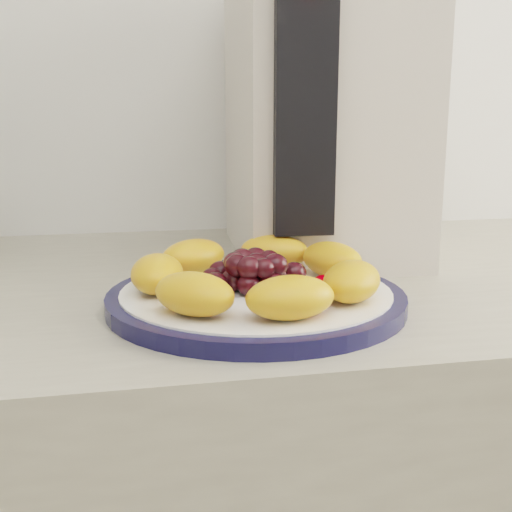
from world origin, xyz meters
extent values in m
cylinder|color=#131437|center=(0.08, 1.07, 0.91)|extent=(0.28, 0.28, 0.01)
cylinder|color=white|center=(0.08, 1.07, 0.91)|extent=(0.26, 0.26, 0.02)
cube|color=beige|center=(0.21, 1.30, 1.09)|extent=(0.23, 0.31, 0.37)
cube|color=black|center=(0.15, 1.15, 1.09)|extent=(0.07, 0.03, 0.28)
ellipsoid|color=orange|center=(0.17, 1.10, 0.94)|extent=(0.07, 0.09, 0.04)
ellipsoid|color=orange|center=(0.12, 1.15, 0.94)|extent=(0.09, 0.08, 0.04)
ellipsoid|color=orange|center=(0.03, 1.15, 0.94)|extent=(0.09, 0.08, 0.04)
ellipsoid|color=orange|center=(-0.01, 1.08, 0.94)|extent=(0.06, 0.08, 0.04)
ellipsoid|color=orange|center=(0.02, 1.00, 0.94)|extent=(0.09, 0.09, 0.04)
ellipsoid|color=orange|center=(0.09, 0.98, 0.94)|extent=(0.08, 0.06, 0.04)
ellipsoid|color=orange|center=(0.16, 1.02, 0.94)|extent=(0.08, 0.09, 0.04)
ellipsoid|color=black|center=(0.08, 1.07, 0.93)|extent=(0.02, 0.02, 0.02)
ellipsoid|color=black|center=(0.10, 1.07, 0.93)|extent=(0.02, 0.02, 0.02)
ellipsoid|color=black|center=(0.09, 1.09, 0.93)|extent=(0.02, 0.02, 0.02)
ellipsoid|color=black|center=(0.07, 1.09, 0.93)|extent=(0.02, 0.02, 0.02)
ellipsoid|color=black|center=(0.06, 1.07, 0.93)|extent=(0.02, 0.02, 0.02)
ellipsoid|color=black|center=(0.07, 1.05, 0.93)|extent=(0.02, 0.02, 0.02)
ellipsoid|color=black|center=(0.09, 1.05, 0.93)|extent=(0.02, 0.02, 0.02)
ellipsoid|color=black|center=(0.12, 1.08, 0.93)|extent=(0.02, 0.02, 0.02)
ellipsoid|color=black|center=(0.11, 1.10, 0.93)|extent=(0.02, 0.02, 0.02)
ellipsoid|color=black|center=(0.09, 1.11, 0.93)|extent=(0.02, 0.02, 0.02)
ellipsoid|color=black|center=(0.07, 1.11, 0.93)|extent=(0.02, 0.02, 0.02)
ellipsoid|color=black|center=(0.05, 1.10, 0.93)|extent=(0.02, 0.02, 0.02)
ellipsoid|color=black|center=(0.04, 1.08, 0.93)|extent=(0.02, 0.02, 0.02)
ellipsoid|color=black|center=(0.04, 1.06, 0.93)|extent=(0.02, 0.02, 0.02)
ellipsoid|color=black|center=(0.08, 1.07, 0.94)|extent=(0.02, 0.02, 0.02)
ellipsoid|color=black|center=(0.10, 1.08, 0.94)|extent=(0.02, 0.02, 0.02)
ellipsoid|color=black|center=(0.09, 1.09, 0.94)|extent=(0.02, 0.02, 0.02)
ellipsoid|color=black|center=(0.07, 1.09, 0.94)|extent=(0.02, 0.02, 0.02)
ellipsoid|color=black|center=(0.06, 1.08, 0.94)|extent=(0.02, 0.02, 0.02)
ellipsoid|color=black|center=(0.06, 1.06, 0.94)|extent=(0.02, 0.02, 0.02)
ellipsoid|color=black|center=(0.07, 1.05, 0.94)|extent=(0.02, 0.02, 0.02)
ellipsoid|color=black|center=(0.09, 1.05, 0.94)|extent=(0.02, 0.02, 0.02)
ellipsoid|color=black|center=(0.10, 1.06, 0.94)|extent=(0.02, 0.02, 0.02)
ellipsoid|color=#E7000A|center=(0.14, 1.02, 0.93)|extent=(0.03, 0.03, 0.02)
ellipsoid|color=#E7000A|center=(0.16, 1.03, 0.93)|extent=(0.04, 0.04, 0.02)
camera|label=1|loc=(-0.04, 0.49, 1.08)|focal=45.00mm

